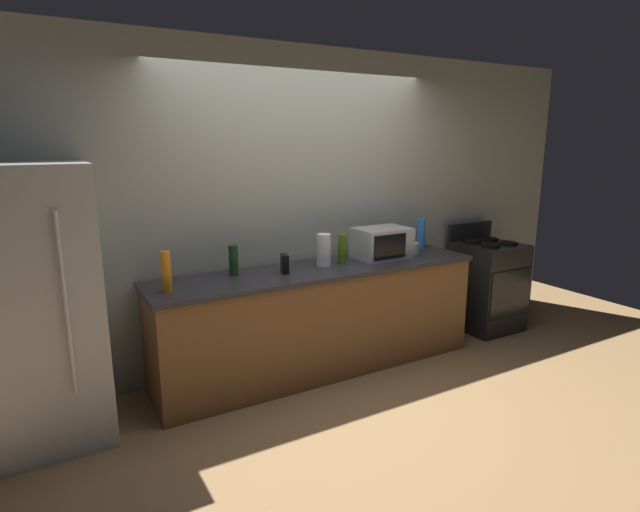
# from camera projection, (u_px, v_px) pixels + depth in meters

# --- Properties ---
(ground_plane) EXTENTS (8.00, 8.00, 0.00)m
(ground_plane) POSITION_uv_depth(u_px,v_px,m) (345.00, 387.00, 4.06)
(ground_plane) COLOR #A87F51
(back_wall) EXTENTS (6.40, 0.10, 2.70)m
(back_wall) POSITION_uv_depth(u_px,v_px,m) (297.00, 208.00, 4.44)
(back_wall) COLOR #9EA399
(back_wall) RESTS_ON ground_plane
(counter_run) EXTENTS (2.84, 0.64, 0.90)m
(counter_run) POSITION_uv_depth(u_px,v_px,m) (320.00, 319.00, 4.29)
(counter_run) COLOR brown
(counter_run) RESTS_ON ground_plane
(refrigerator) EXTENTS (0.72, 0.73, 1.80)m
(refrigerator) POSITION_uv_depth(u_px,v_px,m) (38.00, 308.00, 3.19)
(refrigerator) COLOR #B7BABF
(refrigerator) RESTS_ON ground_plane
(stove_range) EXTENTS (0.60, 0.61, 1.08)m
(stove_range) POSITION_uv_depth(u_px,v_px,m) (487.00, 285.00, 5.26)
(stove_range) COLOR black
(stove_range) RESTS_ON ground_plane
(microwave) EXTENTS (0.48, 0.35, 0.27)m
(microwave) POSITION_uv_depth(u_px,v_px,m) (382.00, 243.00, 4.53)
(microwave) COLOR #B7BABF
(microwave) RESTS_ON counter_run
(paper_towel_roll) EXTENTS (0.12, 0.12, 0.27)m
(paper_towel_roll) POSITION_uv_depth(u_px,v_px,m) (324.00, 250.00, 4.24)
(paper_towel_roll) COLOR white
(paper_towel_roll) RESTS_ON counter_run
(cordless_phone) EXTENTS (0.08, 0.12, 0.15)m
(cordless_phone) POSITION_uv_depth(u_px,v_px,m) (285.00, 264.00, 4.01)
(cordless_phone) COLOR black
(cordless_phone) RESTS_ON counter_run
(bottle_spray_cleaner) EXTENTS (0.08, 0.08, 0.29)m
(bottle_spray_cleaner) POSITION_uv_depth(u_px,v_px,m) (421.00, 233.00, 4.94)
(bottle_spray_cleaner) COLOR #338CE5
(bottle_spray_cleaner) RESTS_ON counter_run
(bottle_olive_oil) EXTENTS (0.08, 0.08, 0.25)m
(bottle_olive_oil) POSITION_uv_depth(u_px,v_px,m) (342.00, 249.00, 4.31)
(bottle_olive_oil) COLOR #4C6B19
(bottle_olive_oil) RESTS_ON counter_run
(bottle_wine) EXTENTS (0.07, 0.07, 0.24)m
(bottle_wine) POSITION_uv_depth(u_px,v_px,m) (233.00, 260.00, 3.93)
(bottle_wine) COLOR #1E3F19
(bottle_wine) RESTS_ON counter_run
(bottle_dish_soap) EXTENTS (0.07, 0.07, 0.29)m
(bottle_dish_soap) POSITION_uv_depth(u_px,v_px,m) (166.00, 272.00, 3.50)
(bottle_dish_soap) COLOR orange
(bottle_dish_soap) RESTS_ON counter_run
(mug_white) EXTENTS (0.09, 0.09, 0.10)m
(mug_white) POSITION_uv_depth(u_px,v_px,m) (414.00, 248.00, 4.70)
(mug_white) COLOR white
(mug_white) RESTS_ON counter_run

